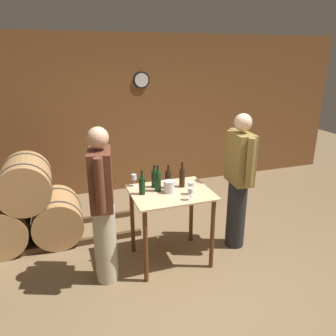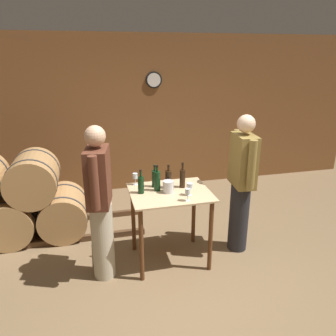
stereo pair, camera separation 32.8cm
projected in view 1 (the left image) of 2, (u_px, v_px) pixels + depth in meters
The scene contains 15 objects.
ground_plane at pixel (191, 284), 3.56m from camera, with size 14.00×14.00×0.00m, color brown.
back_wall at pixel (128, 115), 5.70m from camera, with size 8.40×0.08×2.70m.
barrel_rack at pixel (1, 210), 4.10m from camera, with size 3.43×0.75×1.17m.
tasting_table at pixel (171, 206), 3.77m from camera, with size 0.90×0.73×0.89m.
wine_bottle_far_left at pixel (142, 185), 3.61m from camera, with size 0.07×0.07×0.28m.
wine_bottle_left at pixel (154, 179), 3.80m from camera, with size 0.07×0.07×0.27m.
wine_bottle_center at pixel (158, 181), 3.68m from camera, with size 0.07×0.07×0.31m.
wine_bottle_right at pixel (168, 179), 3.77m from camera, with size 0.07×0.07×0.28m.
wine_bottle_far_right at pixel (182, 177), 3.80m from camera, with size 0.07×0.07×0.30m.
wine_glass_near_left at pixel (134, 178), 3.83m from camera, with size 0.06×0.06×0.14m.
wine_glass_near_center at pixel (190, 191), 3.46m from camera, with size 0.06×0.06×0.14m.
wine_glass_near_right at pixel (191, 185), 3.60m from camera, with size 0.07×0.07×0.14m.
ice_bucket at pixel (169, 187), 3.66m from camera, with size 0.12×0.12×0.14m.
person_host at pixel (239, 179), 4.00m from camera, with size 0.25×0.59×1.72m.
person_visitor_with_scarf at pixel (103, 204), 3.34m from camera, with size 0.29×0.58×1.72m.
Camera 1 is at (-1.20, -2.70, 2.37)m, focal length 35.00 mm.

